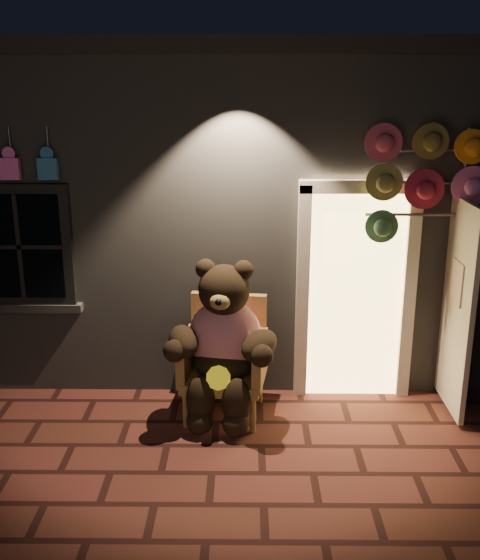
{
  "coord_description": "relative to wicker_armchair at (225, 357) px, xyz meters",
  "views": [
    {
      "loc": [
        0.28,
        -4.65,
        3.1
      ],
      "look_at": [
        0.22,
        1.0,
        1.35
      ],
      "focal_mm": 42.0,
      "sensor_mm": 36.0,
      "label": 1
    }
  ],
  "objects": [
    {
      "name": "hat_rack",
      "position": [
        1.95,
        0.19,
        1.7
      ],
      "size": [
        1.53,
        0.22,
        2.7
      ],
      "color": "#59595E",
      "rests_on": "ground"
    },
    {
      "name": "ground",
      "position": [
        -0.08,
        -1.08,
        -0.56
      ],
      "size": [
        60.0,
        60.0,
        0.0
      ],
      "primitive_type": "plane",
      "color": "#592822",
      "rests_on": "ground"
    },
    {
      "name": "wicker_armchair",
      "position": [
        0.0,
        0.0,
        0.0
      ],
      "size": [
        0.85,
        0.79,
        1.12
      ],
      "rotation": [
        0.0,
        0.0,
        -0.13
      ],
      "color": "#AC8242",
      "rests_on": "ground"
    },
    {
      "name": "teddy_bear",
      "position": [
        -0.01,
        -0.14,
        0.21
      ],
      "size": [
        1.1,
        0.91,
        1.53
      ],
      "rotation": [
        0.0,
        0.0,
        -0.13
      ],
      "color": "red",
      "rests_on": "ground"
    },
    {
      "name": "shop_building",
      "position": [
        -0.08,
        2.91,
        1.18
      ],
      "size": [
        7.3,
        5.95,
        3.51
      ],
      "color": "slate",
      "rests_on": "ground"
    }
  ]
}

